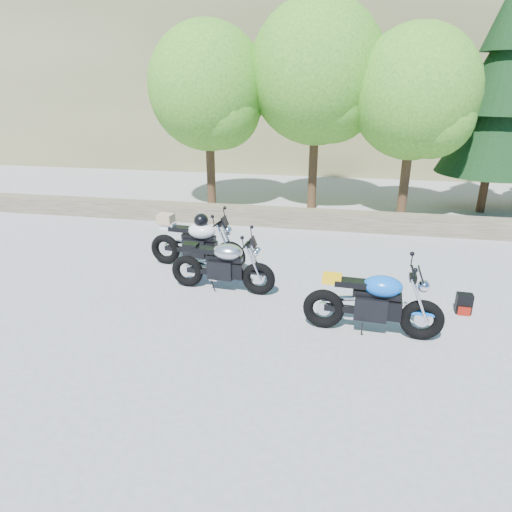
% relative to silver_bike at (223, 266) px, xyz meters
% --- Properties ---
extents(ground, '(90.00, 90.00, 0.00)m').
position_rel_silver_bike_xyz_m(ground, '(0.45, -0.91, -0.53)').
color(ground, gray).
rests_on(ground, ground).
extents(stone_wall, '(22.00, 0.55, 0.50)m').
position_rel_silver_bike_xyz_m(stone_wall, '(0.45, 4.59, -0.28)').
color(stone_wall, '#4F4634').
rests_on(stone_wall, ground).
extents(hillside, '(80.00, 30.00, 15.00)m').
position_rel_silver_bike_xyz_m(hillside, '(3.45, 27.09, 6.97)').
color(hillside, brown).
rests_on(hillside, ground).
extents(tree_decid_left, '(3.67, 3.67, 5.62)m').
position_rel_silver_bike_xyz_m(tree_decid_left, '(-1.94, 6.23, 3.10)').
color(tree_decid_left, '#382314').
rests_on(tree_decid_left, ground).
extents(tree_decid_mid, '(4.08, 4.08, 6.24)m').
position_rel_silver_bike_xyz_m(tree_decid_mid, '(1.36, 6.63, 3.51)').
color(tree_decid_mid, '#382314').
rests_on(tree_decid_mid, ground).
extents(tree_decid_right, '(3.54, 3.54, 5.41)m').
position_rel_silver_bike_xyz_m(tree_decid_right, '(4.16, 6.03, 2.97)').
color(tree_decid_right, '#382314').
rests_on(tree_decid_right, ground).
extents(conifer_near, '(3.17, 3.17, 7.06)m').
position_rel_silver_bike_xyz_m(conifer_near, '(6.65, 7.29, 3.15)').
color(conifer_near, '#382314').
rests_on(conifer_near, ground).
extents(silver_bike, '(2.18, 0.69, 1.09)m').
position_rel_silver_bike_xyz_m(silver_bike, '(0.00, 0.00, 0.00)').
color(silver_bike, black).
rests_on(silver_bike, ground).
extents(white_bike, '(2.30, 0.73, 1.27)m').
position_rel_silver_bike_xyz_m(white_bike, '(-0.89, 1.05, 0.09)').
color(white_bike, black).
rests_on(white_bike, ground).
extents(blue_bike, '(2.29, 0.73, 1.15)m').
position_rel_silver_bike_xyz_m(blue_bike, '(2.86, -1.16, 0.03)').
color(blue_bike, black).
rests_on(blue_bike, ground).
extents(backpack, '(0.28, 0.25, 0.37)m').
position_rel_silver_bike_xyz_m(backpack, '(4.54, -0.12, -0.35)').
color(backpack, black).
rests_on(backpack, ground).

